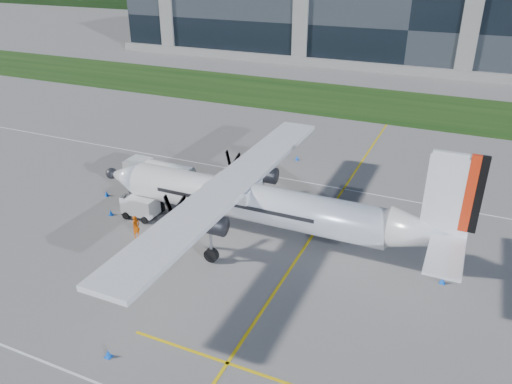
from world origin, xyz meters
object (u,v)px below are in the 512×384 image
(turboprop_aircraft, at_px, (265,184))
(safety_cone_stbdwing, at_px, (297,158))
(fuel_tanker_truck, at_px, (156,174))
(safety_cone_nose_stbd, at_px, (141,196))
(baggage_tug, at_px, (141,207))
(safety_cone_portwing, at_px, (108,353))
(ground_crew_person, at_px, (136,225))
(safety_cone_fwd, at_px, (107,193))
(safety_cone_nose_port, at_px, (111,212))
(safety_cone_tail, at_px, (443,280))

(turboprop_aircraft, relative_size, safety_cone_stbdwing, 60.86)
(fuel_tanker_truck, height_order, safety_cone_nose_stbd, fuel_tanker_truck)
(turboprop_aircraft, height_order, baggage_tug, turboprop_aircraft)
(turboprop_aircraft, height_order, safety_cone_portwing, turboprop_aircraft)
(fuel_tanker_truck, distance_m, safety_cone_stbdwing, 15.41)
(baggage_tug, bearing_deg, ground_crew_person, -59.93)
(turboprop_aircraft, xyz_separation_m, fuel_tanker_truck, (-12.89, 4.14, -3.22))
(safety_cone_stbdwing, bearing_deg, baggage_tug, -114.02)
(ground_crew_person, bearing_deg, safety_cone_stbdwing, -2.98)
(turboprop_aircraft, distance_m, safety_cone_fwd, 16.60)
(fuel_tanker_truck, distance_m, safety_cone_portwing, 21.91)
(safety_cone_portwing, xyz_separation_m, safety_cone_nose_port, (-10.46, 13.26, 0.00))
(ground_crew_person, relative_size, safety_cone_portwing, 4.22)
(turboprop_aircraft, height_order, safety_cone_nose_port, turboprop_aircraft)
(ground_crew_person, xyz_separation_m, safety_cone_nose_stbd, (-3.69, 5.65, -0.80))
(baggage_tug, height_order, safety_cone_nose_port, baggage_tug)
(safety_cone_fwd, bearing_deg, turboprop_aircraft, -2.65)
(baggage_tug, distance_m, safety_cone_nose_port, 2.75)
(turboprop_aircraft, distance_m, safety_cone_nose_stbd, 13.59)
(fuel_tanker_truck, bearing_deg, safety_cone_portwing, -62.66)
(safety_cone_stbdwing, relative_size, safety_cone_tail, 1.00)
(safety_cone_portwing, height_order, safety_cone_fwd, same)
(ground_crew_person, bearing_deg, turboprop_aircraft, -52.10)
(baggage_tug, relative_size, safety_cone_nose_port, 6.20)
(turboprop_aircraft, distance_m, safety_cone_nose_port, 14.13)
(fuel_tanker_truck, xyz_separation_m, safety_cone_nose_port, (-0.41, -6.18, -1.10))
(fuel_tanker_truck, xyz_separation_m, safety_cone_portwing, (10.05, -19.43, -1.10))
(safety_cone_portwing, distance_m, safety_cone_tail, 21.77)
(safety_cone_fwd, bearing_deg, safety_cone_portwing, -50.62)
(turboprop_aircraft, distance_m, fuel_tanker_truck, 13.92)
(safety_cone_stbdwing, xyz_separation_m, safety_cone_nose_stbd, (-9.70, -14.43, 0.00))
(ground_crew_person, distance_m, safety_cone_portwing, 12.85)
(safety_cone_stbdwing, relative_size, safety_cone_nose_port, 1.00)
(safety_cone_stbdwing, bearing_deg, safety_cone_fwd, -130.27)
(turboprop_aircraft, distance_m, safety_cone_stbdwing, 16.84)
(fuel_tanker_truck, bearing_deg, ground_crew_person, -65.30)
(safety_cone_nose_stbd, bearing_deg, safety_cone_stbdwing, 56.11)
(safety_cone_nose_stbd, bearing_deg, ground_crew_person, -56.85)
(safety_cone_nose_port, bearing_deg, fuel_tanker_truck, 86.18)
(ground_crew_person, distance_m, safety_cone_nose_port, 4.75)
(turboprop_aircraft, bearing_deg, safety_cone_nose_port, -171.30)
(safety_cone_portwing, bearing_deg, fuel_tanker_truck, 117.34)
(safety_cone_stbdwing, distance_m, safety_cone_fwd, 19.98)
(safety_cone_nose_port, height_order, safety_cone_fwd, same)
(turboprop_aircraft, relative_size, safety_cone_fwd, 60.86)
(fuel_tanker_truck, relative_size, safety_cone_fwd, 14.39)
(fuel_tanker_truck, relative_size, safety_cone_nose_port, 14.39)
(turboprop_aircraft, relative_size, safety_cone_nose_stbd, 60.86)
(turboprop_aircraft, distance_m, ground_crew_person, 10.58)
(safety_cone_nose_port, bearing_deg, ground_crew_person, -26.13)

